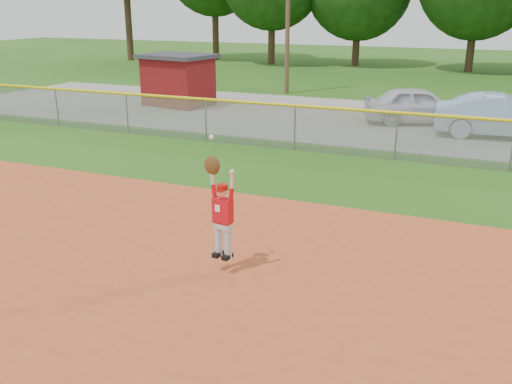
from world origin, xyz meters
TOP-DOWN VIEW (x-y plane):
  - ground at (0.00, 0.00)m, footprint 120.00×120.00m
  - parking_strip at (0.00, 16.00)m, footprint 44.00×10.00m
  - car_white_a at (-0.16, 16.11)m, footprint 4.69×3.16m
  - car_blue at (3.01, 14.62)m, footprint 4.83×2.09m
  - utility_shed at (-11.37, 16.13)m, footprint 3.63×3.04m
  - outfield_fence at (0.00, 10.00)m, footprint 40.06×0.10m
  - power_lines at (1.00, 22.00)m, footprint 19.40×0.24m
  - ballplayer at (-1.49, 0.78)m, footprint 0.62×0.29m

SIDE VIEW (x-z plane):
  - ground at x=0.00m, z-range 0.00..0.00m
  - parking_strip at x=0.00m, z-range 0.00..0.03m
  - car_white_a at x=-0.16m, z-range 0.03..1.51m
  - car_blue at x=3.01m, z-range 0.03..1.58m
  - outfield_fence at x=0.00m, z-range 0.11..1.66m
  - utility_shed at x=-11.37m, z-range 0.03..2.46m
  - ballplayer at x=-1.49m, z-range 0.13..2.36m
  - power_lines at x=1.00m, z-range 0.18..9.18m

